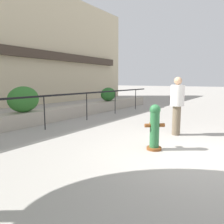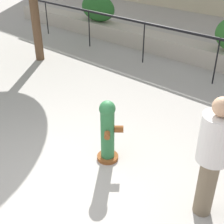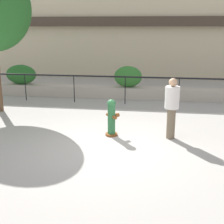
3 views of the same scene
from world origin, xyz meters
TOP-DOWN VIEW (x-y plane):
  - ground_plane at (0.00, 0.00)m, footprint 120.00×120.00m
  - fence_railing_segment at (-0.00, 4.90)m, footprint 15.00×0.05m
  - hedge_bush_0 at (-4.95, 6.00)m, footprint 1.43×0.67m
  - fire_hydrant at (0.04, 1.03)m, footprint 0.50×0.50m
  - pedestrian at (1.73, 1.05)m, footprint 0.53×0.53m

SIDE VIEW (x-z plane):
  - ground_plane at x=0.00m, z-range 0.00..0.00m
  - fire_hydrant at x=0.04m, z-range 0.01..1.09m
  - hedge_bush_0 at x=-4.95m, z-range 0.50..1.39m
  - pedestrian at x=1.73m, z-range 0.12..1.85m
  - fence_railing_segment at x=0.00m, z-range 0.44..1.59m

